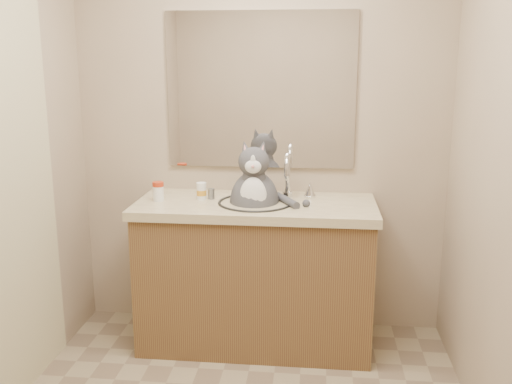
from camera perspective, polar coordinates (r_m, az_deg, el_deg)
room at (r=2.18m, az=-2.80°, el=1.68°), size 2.22×2.52×2.42m
vanity at (r=3.31m, az=-0.03°, el=-7.85°), size 1.34×0.59×1.12m
mirror at (r=3.36m, az=0.46°, el=10.09°), size 1.10×0.02×0.90m
cat at (r=3.18m, az=-0.15°, el=-0.66°), size 0.41×0.32×0.56m
pill_bottle_redcap at (r=3.25m, az=-9.75°, el=0.07°), size 0.07×0.07×0.11m
pill_bottle_orange at (r=3.25m, az=-5.47°, el=0.07°), size 0.06×0.06×0.10m
grey_canister at (r=3.26m, az=-4.50°, el=-0.18°), size 0.04×0.04×0.06m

